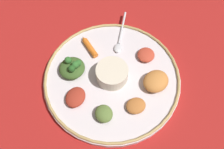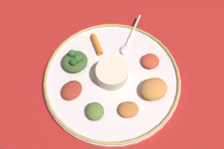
{
  "view_description": "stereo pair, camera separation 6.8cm",
  "coord_description": "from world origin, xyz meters",
  "px_view_note": "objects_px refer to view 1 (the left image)",
  "views": [
    {
      "loc": [
        -0.2,
        0.27,
        0.63
      ],
      "look_at": [
        0.0,
        0.0,
        0.03
      ],
      "focal_mm": 39.33,
      "sensor_mm": 36.0,
      "label": 1
    },
    {
      "loc": [
        -0.25,
        0.22,
        0.63
      ],
      "look_at": [
        0.0,
        0.0,
        0.03
      ],
      "focal_mm": 39.33,
      "sensor_mm": 36.0,
      "label": 2
    }
  ],
  "objects_px": {
    "center_bowl": "(112,73)",
    "carrot_near_spoon": "(89,47)",
    "greens_pile": "(72,67)",
    "spoon": "(120,38)"
  },
  "relations": [
    {
      "from": "center_bowl",
      "to": "carrot_near_spoon",
      "type": "relative_size",
      "value": 1.08
    },
    {
      "from": "spoon",
      "to": "greens_pile",
      "type": "distance_m",
      "value": 0.18
    },
    {
      "from": "spoon",
      "to": "center_bowl",
      "type": "bearing_deg",
      "value": 116.94
    },
    {
      "from": "center_bowl",
      "to": "spoon",
      "type": "distance_m",
      "value": 0.14
    },
    {
      "from": "center_bowl",
      "to": "greens_pile",
      "type": "relative_size",
      "value": 0.92
    },
    {
      "from": "spoon",
      "to": "greens_pile",
      "type": "relative_size",
      "value": 1.57
    },
    {
      "from": "spoon",
      "to": "greens_pile",
      "type": "bearing_deg",
      "value": 77.05
    },
    {
      "from": "carrot_near_spoon",
      "to": "center_bowl",
      "type": "bearing_deg",
      "value": 161.79
    },
    {
      "from": "center_bowl",
      "to": "carrot_near_spoon",
      "type": "distance_m",
      "value": 0.12
    },
    {
      "from": "center_bowl",
      "to": "carrot_near_spoon",
      "type": "height_order",
      "value": "center_bowl"
    }
  ]
}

